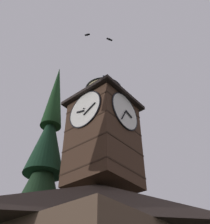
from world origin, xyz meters
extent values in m
pyramid|color=#2D231E|center=(0.11, -2.98, 6.11)|extent=(11.91, 10.43, 3.31)
cube|color=#422B1E|center=(-0.62, -3.31, 10.94)|extent=(3.80, 3.80, 6.35)
cube|color=black|center=(-0.62, -3.31, 8.52)|extent=(3.84, 3.84, 0.10)
cube|color=black|center=(-0.62, -3.31, 10.11)|extent=(3.84, 3.84, 0.10)
cube|color=black|center=(-0.62, -3.31, 11.70)|extent=(3.84, 3.84, 0.10)
cube|color=black|center=(-0.62, -3.31, 13.28)|extent=(3.84, 3.84, 0.10)
cylinder|color=white|center=(-0.62, -1.38, 12.72)|extent=(2.76, 0.10, 2.76)
torus|color=black|center=(-0.62, -1.36, 12.72)|extent=(2.86, 0.10, 2.86)
cube|color=black|center=(-0.95, -1.28, 12.62)|extent=(0.69, 0.04, 0.32)
cube|color=black|center=(-0.34, -1.28, 12.23)|extent=(0.62, 0.04, 1.03)
sphere|color=black|center=(-0.62, -1.27, 12.72)|extent=(0.10, 0.10, 0.10)
cylinder|color=white|center=(1.31, -3.31, 12.72)|extent=(0.10, 2.76, 2.76)
torus|color=black|center=(1.33, -3.31, 12.72)|extent=(0.10, 2.86, 2.86)
cube|color=black|center=(1.41, -3.65, 12.63)|extent=(0.04, 0.70, 0.30)
cube|color=black|center=(1.41, -2.81, 12.46)|extent=(0.04, 1.04, 0.60)
sphere|color=black|center=(1.42, -3.31, 12.72)|extent=(0.10, 0.10, 0.10)
cube|color=black|center=(-0.62, -3.31, 14.23)|extent=(4.50, 4.50, 0.25)
cylinder|color=tan|center=(-0.62, -3.31, 15.08)|extent=(2.61, 2.61, 1.45)
cylinder|color=#2D2319|center=(-0.62, -3.31, 14.60)|extent=(2.67, 2.67, 0.10)
cylinder|color=#2D2319|center=(-0.62, -3.31, 15.08)|extent=(2.67, 2.67, 0.10)
cylinder|color=#2D2319|center=(-0.62, -3.31, 15.57)|extent=(2.67, 2.67, 0.10)
cone|color=#2D3847|center=(-0.62, -3.31, 16.56)|extent=(2.91, 2.91, 1.50)
sphere|color=#2D3847|center=(-0.62, -3.31, 17.41)|extent=(0.16, 0.16, 0.16)
cone|color=#1D381F|center=(0.92, -7.41, 8.47)|extent=(3.93, 3.93, 6.29)
cone|color=#173722|center=(0.92, -7.41, 12.02)|extent=(2.79, 2.79, 5.37)
cone|color=#1A3C1C|center=(0.92, -7.41, 16.63)|extent=(1.64, 1.64, 6.59)
sphere|color=silver|center=(-17.41, -36.19, 18.75)|extent=(2.17, 2.17, 2.17)
ellipsoid|color=black|center=(0.13, -2.03, 20.47)|extent=(0.20, 0.25, 0.12)
cube|color=black|center=(0.25, -2.08, 20.47)|extent=(0.31, 0.25, 0.06)
cube|color=black|center=(0.01, -1.98, 20.47)|extent=(0.31, 0.25, 0.06)
ellipsoid|color=black|center=(1.25, -3.64, 21.37)|extent=(0.27, 0.21, 0.13)
cube|color=black|center=(1.21, -3.53, 21.37)|extent=(0.24, 0.28, 0.05)
cube|color=black|center=(1.30, -3.74, 21.37)|extent=(0.24, 0.28, 0.05)
camera|label=1|loc=(10.87, 6.48, 1.92)|focal=41.42mm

